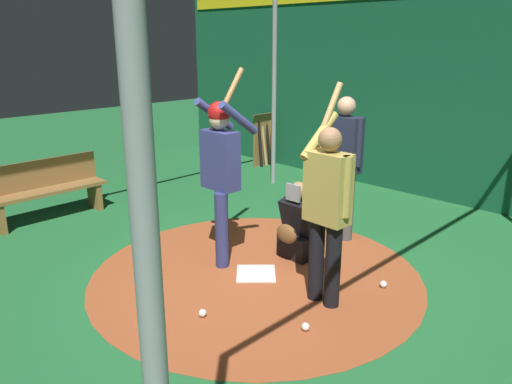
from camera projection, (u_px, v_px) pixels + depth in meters
ground_plane at (256, 275)px, 5.41m from camera, size 27.63×27.63×0.00m
dirt_circle at (256, 274)px, 5.41m from camera, size 3.59×3.59×0.01m
home_plate at (256, 274)px, 5.41m from camera, size 0.59×0.59×0.01m
batter at (221, 166)px, 5.47m from camera, size 0.68×0.49×2.17m
catcher at (299, 228)px, 5.76m from camera, size 0.58×0.40×0.93m
umpire at (344, 160)px, 6.14m from camera, size 0.23×0.49×1.82m
visitor at (327, 204)px, 4.57m from camera, size 0.56×0.50×2.09m
back_wall at (438, 92)px, 7.66m from camera, size 0.22×11.63×3.36m
cage_frame at (256, 58)px, 4.73m from camera, size 5.68×4.74×3.33m
bat_rack at (269, 140)px, 10.11m from camera, size 0.82×0.19×1.05m
bench at (46, 189)px, 6.99m from camera, size 1.62×0.36×0.85m
baseball_0 at (383, 284)px, 5.11m from camera, size 0.07×0.07×0.07m
baseball_1 at (305, 327)px, 4.35m from camera, size 0.07×0.07×0.07m
baseball_2 at (203, 313)px, 4.57m from camera, size 0.07×0.07×0.07m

